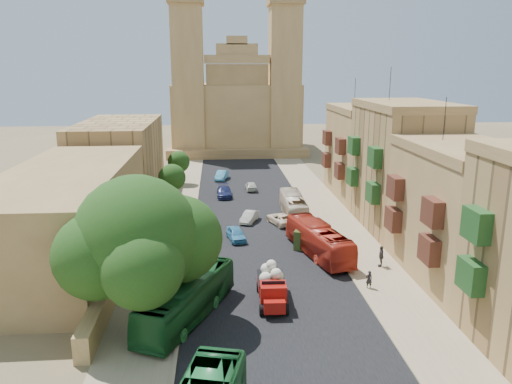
{
  "coord_description": "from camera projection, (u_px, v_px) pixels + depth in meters",
  "views": [
    {
      "loc": [
        -4.24,
        -27.06,
        17.25
      ],
      "look_at": [
        0.0,
        26.0,
        4.0
      ],
      "focal_mm": 35.0,
      "sensor_mm": 36.0,
      "label": 1
    }
  ],
  "objects": [
    {
      "name": "street_tree_a",
      "position": [
        148.0,
        243.0,
        40.68
      ],
      "size": [
        3.29,
        3.29,
        5.06
      ],
      "color": "#36251B",
      "rests_on": "ground"
    },
    {
      "name": "car_dkblue",
      "position": [
        224.0,
        192.0,
        68.63
      ],
      "size": [
        2.1,
        4.9,
        1.41
      ],
      "primitive_type": "imported",
      "rotation": [
        0.0,
        0.0,
        0.03
      ],
      "color": "navy",
      "rests_on": "ground"
    },
    {
      "name": "kerb_east",
      "position": [
        311.0,
        215.0,
        60.21
      ],
      "size": [
        0.25,
        140.0,
        0.12
      ],
      "primitive_type": "cube",
      "color": "#958262",
      "rests_on": "ground"
    },
    {
      "name": "church",
      "position": [
        236.0,
        106.0,
        104.41
      ],
      "size": [
        28.0,
        22.5,
        36.3
      ],
      "color": "#9F7B48",
      "rests_on": "ground"
    },
    {
      "name": "ficus_tree",
      "position": [
        138.0,
        242.0,
        32.29
      ],
      "size": [
        10.72,
        9.86,
        10.72
      ],
      "color": "#36251B",
      "rests_on": "ground"
    },
    {
      "name": "street_tree_b",
      "position": [
        163.0,
        203.0,
        52.26
      ],
      "size": [
        3.41,
        3.41,
        5.24
      ],
      "color": "#36251B",
      "rests_on": "ground"
    },
    {
      "name": "red_truck",
      "position": [
        272.0,
        286.0,
        37.48
      ],
      "size": [
        2.27,
        5.38,
        3.1
      ],
      "color": "#9E120C",
      "rests_on": "ground"
    },
    {
      "name": "street_tree_c",
      "position": [
        172.0,
        178.0,
        63.85
      ],
      "size": [
        3.5,
        3.5,
        5.38
      ],
      "color": "#36251B",
      "rests_on": "ground"
    },
    {
      "name": "sidewalk_west",
      "position": [
        173.0,
        218.0,
        58.95
      ],
      "size": [
        5.0,
        140.0,
        0.01
      ],
      "primitive_type": "cube",
      "color": "#958262",
      "rests_on": "ground"
    },
    {
      "name": "kerb_west",
      "position": [
        195.0,
        217.0,
        59.13
      ],
      "size": [
        0.25,
        140.0,
        0.12
      ],
      "primitive_type": "cube",
      "color": "#958262",
      "rests_on": "ground"
    },
    {
      "name": "road_surface",
      "position": [
        253.0,
        216.0,
        59.69
      ],
      "size": [
        14.0,
        140.0,
        0.01
      ],
      "primitive_type": "cube",
      "color": "black",
      "rests_on": "ground"
    },
    {
      "name": "west_wall",
      "position": [
        134.0,
        240.0,
        48.83
      ],
      "size": [
        1.0,
        40.0,
        1.8
      ],
      "primitive_type": "cube",
      "color": "#9F7B48",
      "rests_on": "ground"
    },
    {
      "name": "car_white_b",
      "position": [
        251.0,
        186.0,
        72.25
      ],
      "size": [
        1.69,
        3.86,
        1.29
      ],
      "primitive_type": "imported",
      "rotation": [
        0.0,
        0.0,
        3.18
      ],
      "color": "beige",
      "rests_on": "ground"
    },
    {
      "name": "bus_red_east",
      "position": [
        319.0,
        240.0,
        47.0
      ],
      "size": [
        4.88,
        10.97,
        2.98
      ],
      "primitive_type": "imported",
      "rotation": [
        0.0,
        0.0,
        3.37
      ],
      "color": "red",
      "rests_on": "ground"
    },
    {
      "name": "car_cream",
      "position": [
        280.0,
        219.0,
        56.65
      ],
      "size": [
        3.45,
        4.87,
        1.23
      ],
      "primitive_type": "imported",
      "rotation": [
        0.0,
        0.0,
        3.49
      ],
      "color": "#FBE2C0",
      "rests_on": "ground"
    },
    {
      "name": "townhouse_d",
      "position": [
        365.0,
        152.0,
        68.14
      ],
      "size": [
        9.0,
        14.0,
        15.9
      ],
      "color": "#9F7B48",
      "rests_on": "ground"
    },
    {
      "name": "olive_pickup",
      "position": [
        307.0,
        235.0,
        50.16
      ],
      "size": [
        3.41,
        5.0,
        1.9
      ],
      "color": "#374C1C",
      "rests_on": "ground"
    },
    {
      "name": "car_white_a",
      "position": [
        249.0,
        217.0,
        57.39
      ],
      "size": [
        2.56,
        3.93,
        1.22
      ],
      "primitive_type": "imported",
      "rotation": [
        0.0,
        0.0,
        -0.37
      ],
      "color": "beige",
      "rests_on": "ground"
    },
    {
      "name": "pedestrian_c",
      "position": [
        381.0,
        256.0,
        44.38
      ],
      "size": [
        0.87,
        1.23,
        1.94
      ],
      "primitive_type": "imported",
      "rotation": [
        0.0,
        0.0,
        4.32
      ],
      "color": "#38383B",
      "rests_on": "ground"
    },
    {
      "name": "pedestrian_a",
      "position": [
        369.0,
        279.0,
        40.06
      ],
      "size": [
        0.57,
        0.4,
        1.49
      ],
      "primitive_type": "imported",
      "rotation": [
        0.0,
        0.0,
        3.22
      ],
      "color": "black",
      "rests_on": "ground"
    },
    {
      "name": "bus_green_north",
      "position": [
        187.0,
        299.0,
        34.97
      ],
      "size": [
        6.9,
        11.05,
        3.06
      ],
      "primitive_type": "imported",
      "rotation": [
        0.0,
        0.0,
        -0.43
      ],
      "color": "#185222",
      "rests_on": "ground"
    },
    {
      "name": "west_building_low",
      "position": [
        67.0,
        215.0,
        45.67
      ],
      "size": [
        10.0,
        28.0,
        8.4
      ],
      "primitive_type": "cube",
      "color": "olive",
      "rests_on": "ground"
    },
    {
      "name": "townhouse_c",
      "position": [
        402.0,
        166.0,
        54.42
      ],
      "size": [
        9.0,
        14.0,
        17.4
      ],
      "color": "#AA824D",
      "rests_on": "ground"
    },
    {
      "name": "car_blue_b",
      "position": [
        222.0,
        175.0,
        79.17
      ],
      "size": [
        2.39,
        4.48,
        1.4
      ],
      "primitive_type": "imported",
      "rotation": [
        0.0,
        0.0,
        -0.22
      ],
      "color": "#46A1CC",
      "rests_on": "ground"
    },
    {
      "name": "street_tree_d",
      "position": [
        179.0,
        162.0,
        75.5
      ],
      "size": [
        3.33,
        3.33,
        5.12
      ],
      "color": "#36251B",
      "rests_on": "ground"
    },
    {
      "name": "townhouse_b",
      "position": [
        463.0,
        213.0,
        41.18
      ],
      "size": [
        9.0,
        14.0,
        14.9
      ],
      "color": "#9F7B48",
      "rests_on": "ground"
    },
    {
      "name": "bus_cream_east",
      "position": [
        293.0,
        206.0,
        59.19
      ],
      "size": [
        2.53,
        9.9,
        2.74
      ],
      "primitive_type": "imported",
      "rotation": [
        0.0,
        0.0,
        3.12
      ],
      "color": "beige",
      "rests_on": "ground"
    },
    {
      "name": "ground",
      "position": [
        290.0,
        357.0,
        30.67
      ],
      "size": [
        260.0,
        260.0,
        0.0
      ],
      "primitive_type": "plane",
      "color": "brown"
    },
    {
      "name": "car_blue_a",
      "position": [
        236.0,
        234.0,
        51.33
      ],
      "size": [
        2.24,
        4.09,
        1.32
      ],
      "primitive_type": "imported",
      "rotation": [
        0.0,
        0.0,
        0.19
      ],
      "color": "teal",
      "rests_on": "ground"
    },
    {
      "name": "sidewalk_east",
      "position": [
        331.0,
        214.0,
        60.42
      ],
      "size": [
        5.0,
        140.0,
        0.01
      ],
      "primitive_type": "cube",
      "color": "#958262",
      "rests_on": "ground"
    },
    {
      "name": "west_building_mid",
      "position": [
        119.0,
        157.0,
        70.63
      ],
      "size": [
        10.0,
        22.0,
        10.0
      ],
      "primitive_type": "cube",
      "color": "#AA824D",
      "rests_on": "ground"
    }
  ]
}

